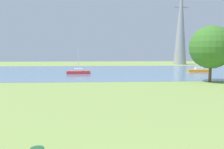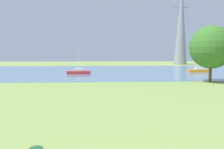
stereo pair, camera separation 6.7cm
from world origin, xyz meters
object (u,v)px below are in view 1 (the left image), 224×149
(sailboat_orange, at_px, (199,70))
(tree_mid_shore, at_px, (211,47))
(sailboat_red, at_px, (78,72))
(electricity_pylon, at_px, (181,23))

(sailboat_orange, bearing_deg, tree_mid_shore, -107.73)
(sailboat_red, xyz_separation_m, tree_mid_shore, (21.13, -14.50, 4.90))
(electricity_pylon, bearing_deg, tree_mid_shore, -103.51)
(sailboat_red, bearing_deg, sailboat_orange, 5.53)
(sailboat_orange, relative_size, sailboat_red, 1.12)
(tree_mid_shore, bearing_deg, sailboat_red, 145.55)
(sailboat_red, relative_size, tree_mid_shore, 0.63)
(tree_mid_shore, height_order, electricity_pylon, electricity_pylon)
(sailboat_orange, xyz_separation_m, electricity_pylon, (6.16, 31.28, 13.59))
(sailboat_red, height_order, electricity_pylon, electricity_pylon)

